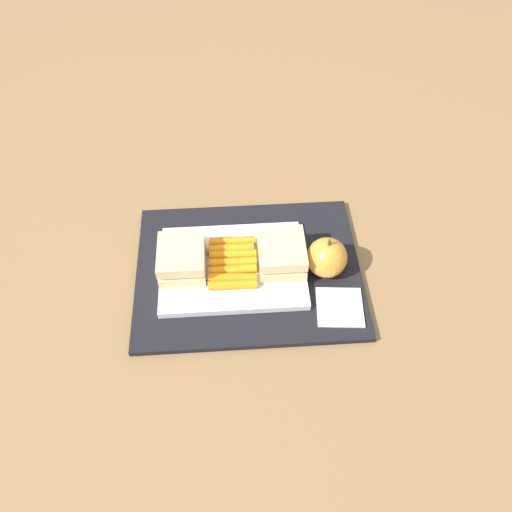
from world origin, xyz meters
The scene contains 8 objects.
ground_plane centered at (0.00, 0.00, 0.00)m, with size 2.40×2.40×0.00m, color olive.
lunchbag_mat centered at (0.00, 0.00, 0.01)m, with size 0.36×0.28×0.01m, color black.
food_tray centered at (-0.03, 0.00, 0.02)m, with size 0.23×0.17×0.01m, color white.
sandwich_half_left centered at (-0.10, 0.00, 0.04)m, with size 0.07×0.08×0.04m.
sandwich_half_right centered at (0.05, 0.00, 0.04)m, with size 0.07×0.08×0.04m.
carrot_sticks_bundle centered at (-0.03, 0.00, 0.03)m, with size 0.08×0.10×0.02m.
apple centered at (0.12, -0.01, 0.04)m, with size 0.06×0.06×0.08m.
paper_napkin centered at (0.14, -0.08, 0.01)m, with size 0.07×0.07×0.00m, color white.
Camera 1 is at (-0.02, -0.49, 0.68)m, focal length 36.15 mm.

